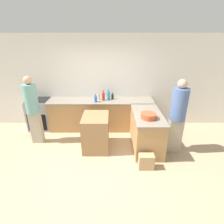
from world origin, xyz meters
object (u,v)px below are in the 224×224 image
water_bottle_blue (95,99)px  hot_sauce_bottle (103,96)px  vinegar_bottle_clear (98,97)px  paper_bag (146,162)px  person_at_peninsula (177,115)px  person_by_range (32,108)px  range_oven (40,114)px  dish_soap_bottle (108,95)px  mixing_bowl (148,116)px  island_table (96,132)px  wine_bottle_dark (112,97)px

water_bottle_blue → hot_sauce_bottle: hot_sauce_bottle is taller
vinegar_bottle_clear → paper_bag: 2.34m
water_bottle_blue → paper_bag: water_bottle_blue is taller
person_at_peninsula → person_by_range: bearing=173.5°
person_by_range → range_oven: bearing=104.2°
range_oven → person_at_peninsula: bearing=-18.1°
range_oven → hot_sauce_bottle: hot_sauce_bottle is taller
dish_soap_bottle → paper_bag: bearing=-66.5°
range_oven → paper_bag: range_oven is taller
mixing_bowl → paper_bag: bearing=-99.1°
water_bottle_blue → paper_bag: bearing=-54.6°
range_oven → island_table: (1.78, -1.06, -0.02)m
water_bottle_blue → wine_bottle_dark: bearing=27.5°
mixing_bowl → paper_bag: (-0.09, -0.58, -0.80)m
person_by_range → paper_bag: size_ratio=5.31×
mixing_bowl → water_bottle_blue: (-1.28, 1.09, 0.03)m
wine_bottle_dark → hot_sauce_bottle: 0.29m
water_bottle_blue → hot_sauce_bottle: size_ratio=0.79×
wine_bottle_dark → hot_sauce_bottle: bearing=-157.7°
range_oven → dish_soap_bottle: bearing=1.8°
dish_soap_bottle → person_by_range: (-1.86, -0.87, -0.05)m
range_oven → person_at_peninsula: person_at_peninsula is taller
person_by_range → person_at_peninsula: person_at_peninsula is taller
person_at_peninsula → paper_bag: bearing=-140.0°
person_by_range → island_table: bearing=-9.4°
hot_sauce_bottle → person_by_range: person_by_range is taller
person_at_peninsula → wine_bottle_dark: bearing=139.2°
hot_sauce_bottle → paper_bag: bearing=-61.7°
range_oven → person_by_range: (0.20, -0.80, 0.51)m
wine_bottle_dark → person_by_range: bearing=-156.1°
island_table → person_by_range: 1.68m
person_at_peninsula → range_oven: bearing=161.9°
island_table → hot_sauce_bottle: hot_sauce_bottle is taller
range_oven → person_by_range: person_by_range is taller
range_oven → dish_soap_bottle: (2.07, 0.07, 0.57)m
person_by_range → paper_bag: 3.00m
island_table → hot_sauce_bottle: bearing=81.8°
range_oven → mixing_bowl: size_ratio=2.63×
person_by_range → person_at_peninsula: size_ratio=0.99×
mixing_bowl → dish_soap_bottle: dish_soap_bottle is taller
island_table → vinegar_bottle_clear: vinegar_bottle_clear is taller
mixing_bowl → water_bottle_blue: 1.68m
range_oven → wine_bottle_dark: 2.25m
dish_soap_bottle → wine_bottle_dark: size_ratio=1.59×
island_table → dish_soap_bottle: 1.31m
vinegar_bottle_clear → paper_bag: size_ratio=0.68×
wine_bottle_dark → paper_bag: (0.71, -1.92, -0.81)m
island_table → vinegar_bottle_clear: 1.24m
paper_bag → range_oven: bearing=147.6°
hot_sauce_bottle → person_at_peninsula: person_at_peninsula is taller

